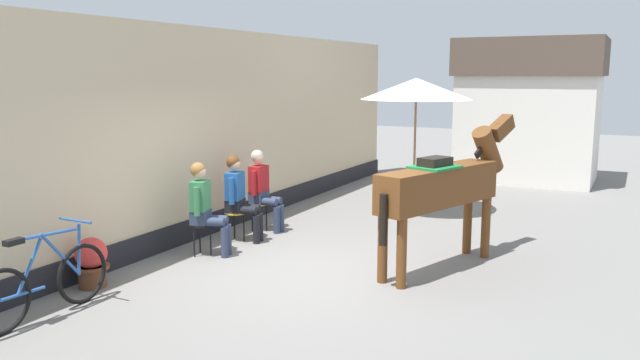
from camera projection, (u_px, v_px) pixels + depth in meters
ground_plane at (386, 225)px, 11.25m from camera, size 40.00×40.00×0.00m
pub_facade_wall at (217, 140)px, 10.82m from camera, size 0.34×14.00×3.40m
distant_cottage at (529, 108)px, 15.74m from camera, size 3.40×2.60×3.50m
seated_visitor_near at (205, 204)px, 9.25m from camera, size 0.61×0.48×1.39m
seated_visitor_middle at (239, 194)px, 10.04m from camera, size 0.61×0.48×1.39m
seated_visitor_far at (262, 186)px, 10.72m from camera, size 0.61×0.49×1.39m
saddled_horse_center at (444, 185)px, 8.60m from camera, size 1.24×2.88×2.06m
flower_planter_nearest at (92, 261)px, 7.92m from camera, size 0.43×0.43×0.64m
leaning_bicycle at (44, 283)px, 6.91m from camera, size 0.50×1.76×1.02m
cafe_parasol at (416, 90)px, 11.86m from camera, size 2.10×2.10×2.58m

